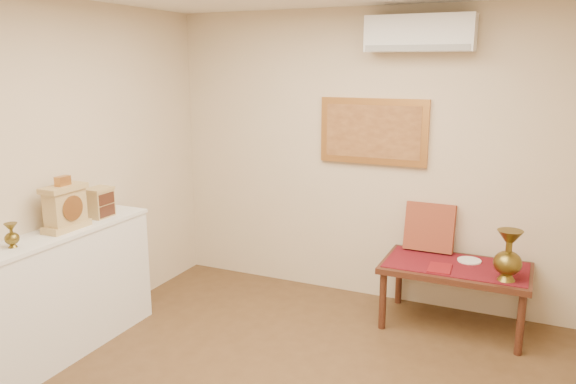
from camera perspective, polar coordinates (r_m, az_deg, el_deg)
The scene contains 14 objects.
wall_back at distance 5.27m, azimuth 8.65°, elevation 3.44°, with size 4.00×0.02×2.70m, color beige.
wall_left at distance 4.46m, azimuth -26.07°, elevation 0.56°, with size 0.02×4.50×2.70m, color beige.
brass_urn_small at distance 4.25m, azimuth -26.30°, elevation -3.65°, with size 0.10×0.10×0.22m, color brown, non-canonical shape.
table_cloth at distance 4.95m, azimuth 16.70°, elevation -7.12°, with size 1.14×0.59×0.01m, color maroon.
brass_urn_tall at distance 4.66m, azimuth 21.51°, elevation -5.51°, with size 0.22×0.22×0.49m, color brown, non-canonical shape.
plate at distance 5.06m, azimuth 17.94°, elevation -6.64°, with size 0.20×0.20×0.01m, color white.
menu at distance 4.81m, azimuth 15.17°, elevation -7.48°, with size 0.18×0.25×0.01m, color maroon.
cushion at distance 5.19m, azimuth 14.20°, elevation -3.48°, with size 0.43×0.10×0.43m, color maroon.
display_ledge at distance 4.58m, azimuth -23.57°, elevation -10.20°, with size 0.37×2.02×0.98m.
mantel_clock at distance 4.52m, azimuth -21.68°, elevation -1.43°, with size 0.17×0.36×0.41m.
wooden_chest at distance 4.81m, azimuth -18.58°, elevation -1.00°, with size 0.16×0.21×0.24m.
low_table at distance 4.97m, azimuth 16.65°, elevation -7.87°, with size 1.20×0.70×0.55m.
painting at distance 5.21m, azimuth 8.66°, elevation 6.11°, with size 1.00×0.06×0.60m.
ac_unit at distance 4.98m, azimuth 13.25°, elevation 15.40°, with size 0.90×0.25×0.30m.
Camera 1 is at (1.40, -2.76, 2.20)m, focal length 35.00 mm.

